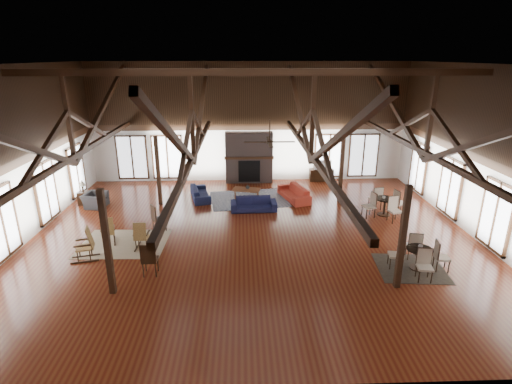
{
  "coord_description": "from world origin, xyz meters",
  "views": [
    {
      "loc": [
        -0.38,
        -13.26,
        6.26
      ],
      "look_at": [
        0.15,
        1.0,
        1.37
      ],
      "focal_mm": 28.0,
      "sensor_mm": 36.0,
      "label": 1
    }
  ],
  "objects_px": {
    "cafe_table_near": "(419,255)",
    "tv_console": "(321,175)",
    "sofa_navy_left": "(200,193)",
    "cafe_table_far": "(385,203)",
    "sofa_navy_front": "(254,204)",
    "sofa_orange": "(294,193)",
    "armchair": "(95,200)",
    "coffee_table": "(246,190)"
  },
  "relations": [
    {
      "from": "cafe_table_near",
      "to": "tv_console",
      "type": "height_order",
      "value": "cafe_table_near"
    },
    {
      "from": "sofa_navy_left",
      "to": "cafe_table_far",
      "type": "relative_size",
      "value": 0.95
    },
    {
      "from": "sofa_navy_left",
      "to": "cafe_table_near",
      "type": "bearing_deg",
      "value": -144.92
    },
    {
      "from": "sofa_navy_front",
      "to": "cafe_table_near",
      "type": "xyz_separation_m",
      "value": [
        4.91,
        -5.09,
        0.19
      ]
    },
    {
      "from": "sofa_orange",
      "to": "sofa_navy_left",
      "type": "bearing_deg",
      "value": -109.81
    },
    {
      "from": "sofa_navy_front",
      "to": "cafe_table_far",
      "type": "height_order",
      "value": "cafe_table_far"
    },
    {
      "from": "sofa_navy_left",
      "to": "armchair",
      "type": "relative_size",
      "value": 1.96
    },
    {
      "from": "coffee_table",
      "to": "cafe_table_far",
      "type": "xyz_separation_m",
      "value": [
        5.65,
        -2.18,
        0.09
      ]
    },
    {
      "from": "sofa_orange",
      "to": "cafe_table_far",
      "type": "distance_m",
      "value": 4.04
    },
    {
      "from": "sofa_navy_left",
      "to": "sofa_orange",
      "type": "xyz_separation_m",
      "value": [
        4.29,
        -0.23,
        0.03
      ]
    },
    {
      "from": "sofa_navy_front",
      "to": "cafe_table_far",
      "type": "bearing_deg",
      "value": -10.12
    },
    {
      "from": "sofa_navy_left",
      "to": "cafe_table_far",
      "type": "height_order",
      "value": "cafe_table_far"
    },
    {
      "from": "armchair",
      "to": "tv_console",
      "type": "distance_m",
      "value": 11.13
    },
    {
      "from": "sofa_orange",
      "to": "tv_console",
      "type": "height_order",
      "value": "tv_console"
    },
    {
      "from": "sofa_navy_front",
      "to": "sofa_orange",
      "type": "distance_m",
      "value": 2.31
    },
    {
      "from": "cafe_table_near",
      "to": "cafe_table_far",
      "type": "distance_m",
      "value": 4.4
    },
    {
      "from": "sofa_navy_front",
      "to": "cafe_table_far",
      "type": "xyz_separation_m",
      "value": [
        5.37,
        -0.71,
        0.22
      ]
    },
    {
      "from": "sofa_orange",
      "to": "coffee_table",
      "type": "height_order",
      "value": "sofa_orange"
    },
    {
      "from": "cafe_table_near",
      "to": "sofa_orange",
      "type": "bearing_deg",
      "value": 115.22
    },
    {
      "from": "sofa_navy_front",
      "to": "sofa_orange",
      "type": "height_order",
      "value": "sofa_orange"
    },
    {
      "from": "sofa_orange",
      "to": "cafe_table_far",
      "type": "relative_size",
      "value": 1.05
    },
    {
      "from": "armchair",
      "to": "cafe_table_near",
      "type": "distance_m",
      "value": 13.13
    },
    {
      "from": "coffee_table",
      "to": "cafe_table_far",
      "type": "relative_size",
      "value": 0.68
    },
    {
      "from": "coffee_table",
      "to": "cafe_table_far",
      "type": "distance_m",
      "value": 6.06
    },
    {
      "from": "sofa_orange",
      "to": "tv_console",
      "type": "xyz_separation_m",
      "value": [
        1.81,
        2.85,
        0.0
      ]
    },
    {
      "from": "cafe_table_near",
      "to": "tv_console",
      "type": "bearing_deg",
      "value": 97.48
    },
    {
      "from": "sofa_navy_front",
      "to": "cafe_table_near",
      "type": "bearing_deg",
      "value": -48.57
    },
    {
      "from": "sofa_navy_front",
      "to": "armchair",
      "type": "bearing_deg",
      "value": 171.74
    },
    {
      "from": "sofa_navy_left",
      "to": "armchair",
      "type": "distance_m",
      "value": 4.55
    },
    {
      "from": "coffee_table",
      "to": "armchair",
      "type": "height_order",
      "value": "armchair"
    },
    {
      "from": "sofa_navy_front",
      "to": "sofa_navy_left",
      "type": "xyz_separation_m",
      "value": [
        -2.4,
        1.56,
        -0.01
      ]
    },
    {
      "from": "sofa_orange",
      "to": "coffee_table",
      "type": "relative_size",
      "value": 1.54
    },
    {
      "from": "cafe_table_near",
      "to": "sofa_navy_left",
      "type": "bearing_deg",
      "value": 137.73
    },
    {
      "from": "sofa_orange",
      "to": "armchair",
      "type": "relative_size",
      "value": 2.17
    },
    {
      "from": "armchair",
      "to": "coffee_table",
      "type": "bearing_deg",
      "value": -73.12
    },
    {
      "from": "sofa_navy_left",
      "to": "coffee_table",
      "type": "distance_m",
      "value": 2.12
    },
    {
      "from": "cafe_table_far",
      "to": "tv_console",
      "type": "distance_m",
      "value": 5.17
    },
    {
      "from": "sofa_navy_left",
      "to": "cafe_table_near",
      "type": "relative_size",
      "value": 1.02
    },
    {
      "from": "coffee_table",
      "to": "cafe_table_far",
      "type": "height_order",
      "value": "cafe_table_far"
    },
    {
      "from": "cafe_table_near",
      "to": "cafe_table_far",
      "type": "xyz_separation_m",
      "value": [
        0.46,
        4.38,
        0.03
      ]
    },
    {
      "from": "sofa_navy_front",
      "to": "sofa_orange",
      "type": "bearing_deg",
      "value": 32.63
    },
    {
      "from": "coffee_table",
      "to": "tv_console",
      "type": "distance_m",
      "value": 4.82
    }
  ]
}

